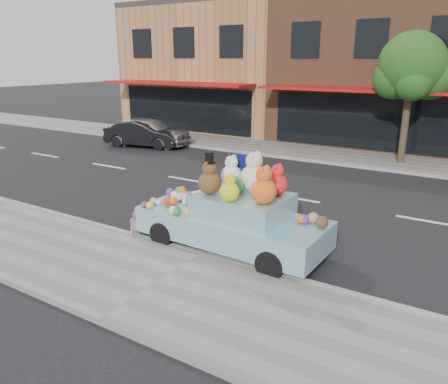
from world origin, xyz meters
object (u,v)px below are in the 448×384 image
Objects in this scene: street_tree at (412,72)px; car_dark at (144,134)px; car_silver at (149,132)px; art_car at (233,215)px.

street_tree is 12.24m from car_dark.
car_dark is (-11.55, -2.68, -3.06)m from street_tree.
car_silver is 12.99m from art_car.
car_dark is (-0.05, -0.35, -0.07)m from car_silver.
street_tree is at bearing -89.11° from car_dark.
art_car is at bearing -98.74° from street_tree.
car_dark is 12.81m from art_car.
street_tree reaches higher than car_silver.
street_tree is at bearing 83.22° from art_car.
art_car is at bearing -142.93° from car_silver.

